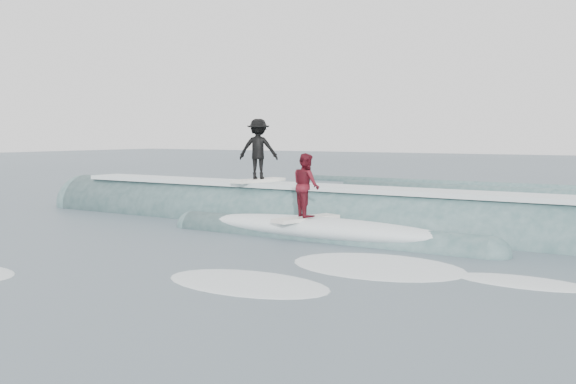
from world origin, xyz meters
The scene contains 6 objects.
ground centered at (0.00, 0.00, 0.00)m, with size 160.00×160.00×0.00m, color #3F515D.
breaking_wave centered at (0.20, 4.46, 0.04)m, with size 22.38×3.98×2.40m.
surfer_black centered at (-1.76, 4.70, 2.28)m, with size 1.44×2.07×2.04m.
surfer_red centered at (1.34, 2.50, 1.35)m, with size 1.19×2.07×1.83m.
whitewater centered at (3.66, -1.40, 0.00)m, with size 11.74×6.88×0.10m.
far_swells centered at (-0.23, 17.65, 0.00)m, with size 36.39×8.65×0.80m.
Camera 1 is at (10.11, -12.36, 2.81)m, focal length 40.00 mm.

